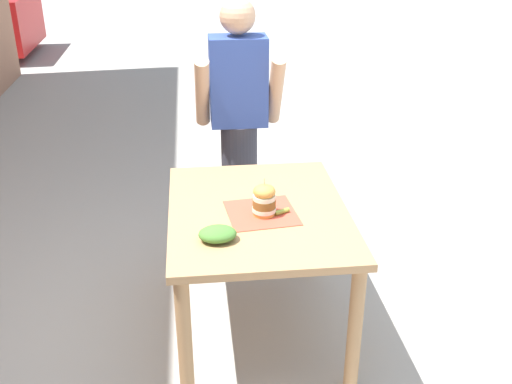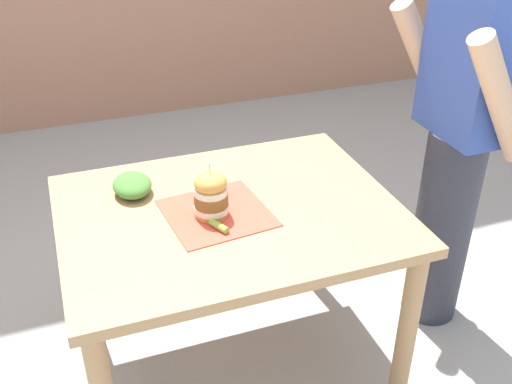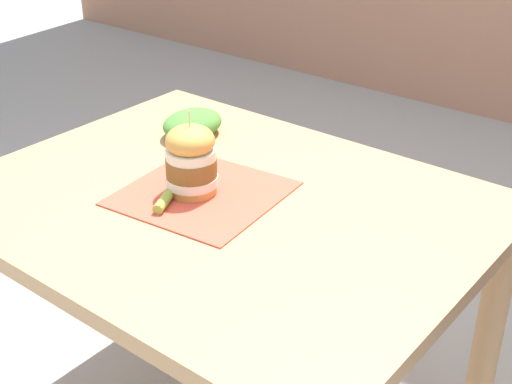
% 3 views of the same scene
% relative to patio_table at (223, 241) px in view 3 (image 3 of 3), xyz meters
% --- Properties ---
extents(patio_table, '(0.92, 1.18, 0.76)m').
position_rel_patio_table_xyz_m(patio_table, '(0.00, 0.00, 0.00)').
color(patio_table, tan).
rests_on(patio_table, ground).
extents(serving_paper, '(0.38, 0.38, 0.00)m').
position_rel_patio_table_xyz_m(serving_paper, '(0.01, -0.05, 0.12)').
color(serving_paper, '#D64C38').
rests_on(serving_paper, patio_table).
extents(sandwich, '(0.12, 0.12, 0.20)m').
position_rel_patio_table_xyz_m(sandwich, '(0.02, -0.07, 0.20)').
color(sandwich, gold).
rests_on(sandwich, serving_paper).
extents(pickle_spear, '(0.08, 0.06, 0.02)m').
position_rel_patio_table_xyz_m(pickle_spear, '(0.11, -0.07, 0.13)').
color(pickle_spear, '#8EA83D').
rests_on(pickle_spear, serving_paper).
extents(side_salad, '(0.18, 0.14, 0.07)m').
position_rel_patio_table_xyz_m(side_salad, '(-0.22, -0.30, 0.15)').
color(side_salad, '#477F33').
rests_on(side_salad, patio_table).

